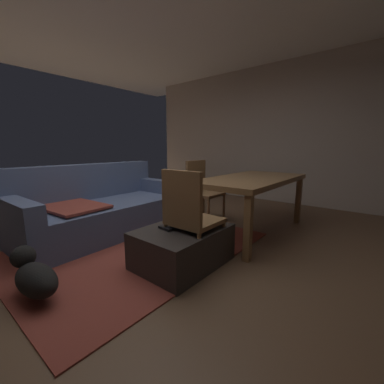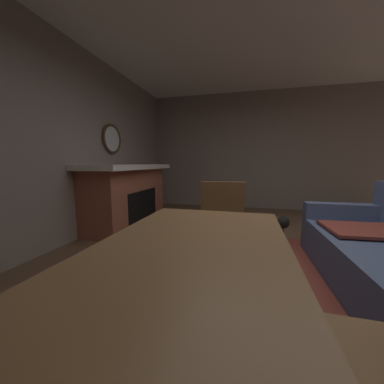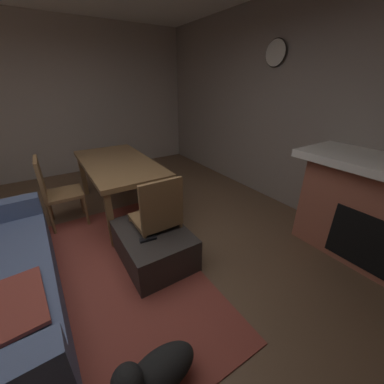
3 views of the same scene
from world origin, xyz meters
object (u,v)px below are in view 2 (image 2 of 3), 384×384
object	(u,v)px
dining_table	(183,275)
dining_chair_west	(221,224)
fireplace	(129,194)
round_wall_mirror	(112,139)
ottoman_coffee_table	(228,259)
tv_remote	(240,236)
small_dog	(270,229)

from	to	relation	value
dining_table	dining_chair_west	bearing A→B (deg)	-179.97
fireplace	dining_chair_west	distance (m)	2.35
round_wall_mirror	dining_table	size ratio (longest dim) A/B	0.30
ottoman_coffee_table	dining_table	world-z (taller)	dining_table
fireplace	round_wall_mirror	world-z (taller)	round_wall_mirror
ottoman_coffee_table	dining_table	distance (m)	1.37
fireplace	dining_table	world-z (taller)	fireplace
tv_remote	ottoman_coffee_table	bearing A→B (deg)	-30.34
round_wall_mirror	small_dog	distance (m)	3.03
tv_remote	round_wall_mirror	bearing A→B (deg)	-113.45
ottoman_coffee_table	small_dog	xyz separation A→B (m)	(-1.12, 0.48, 0.01)
tv_remote	small_dog	distance (m)	1.08
fireplace	ottoman_coffee_table	world-z (taller)	fireplace
round_wall_mirror	ottoman_coffee_table	xyz separation A→B (m)	(1.46, 2.21, -1.36)
round_wall_mirror	small_dog	xyz separation A→B (m)	(0.34, 2.70, -1.35)
round_wall_mirror	dining_chair_west	size ratio (longest dim) A/B	0.57
fireplace	small_dog	distance (m)	2.46
ottoman_coffee_table	dining_chair_west	distance (m)	0.35
fireplace	ottoman_coffee_table	bearing A→B (deg)	52.92
round_wall_mirror	small_dog	world-z (taller)	round_wall_mirror
ottoman_coffee_table	dining_table	bearing A→B (deg)	-3.48
fireplace	small_dog	xyz separation A→B (m)	(0.34, 2.41, -0.36)
dining_table	small_dog	size ratio (longest dim) A/B	3.41
fireplace	dining_table	size ratio (longest dim) A/B	1.18
fireplace	dining_chair_west	size ratio (longest dim) A/B	2.26
tv_remote	dining_table	distance (m)	1.45
tv_remote	dining_table	xyz separation A→B (m)	(1.41, -0.18, 0.29)
small_dog	fireplace	bearing A→B (deg)	-97.95
ottoman_coffee_table	round_wall_mirror	bearing A→B (deg)	-123.35
round_wall_mirror	dining_chair_west	xyz separation A→B (m)	(1.46, 2.13, -1.01)
ottoman_coffee_table	fireplace	bearing A→B (deg)	-127.08
fireplace	dining_chair_west	xyz separation A→B (m)	(1.46, 1.85, -0.03)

